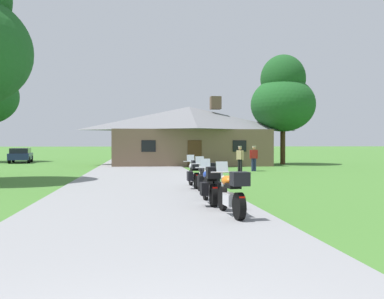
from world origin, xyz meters
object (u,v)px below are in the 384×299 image
tree_right_of_lodge (283,97)px  motorcycle_silver_farthest_in_row (195,174)px  motorcycle_orange_nearest_to_camera (232,193)px  motorcycle_black_third_in_row (206,179)px  bystander_olive_shirt_near_lodge (254,157)px  bystander_red_shirt_beside_signpost (254,157)px  bystander_tan_shirt_by_tree (240,158)px  motorcycle_blue_second_in_row (211,186)px  parked_navy_suv_far_left (21,155)px

tree_right_of_lodge → motorcycle_silver_farthest_in_row: bearing=-118.4°
motorcycle_orange_nearest_to_camera → motorcycle_black_third_in_row: size_ratio=1.00×
motorcycle_silver_farthest_in_row → bystander_olive_shirt_near_lodge: size_ratio=1.24×
bystander_red_shirt_beside_signpost → bystander_tan_shirt_by_tree: size_ratio=1.00×
motorcycle_blue_second_in_row → motorcycle_silver_farthest_in_row: 4.71m
motorcycle_orange_nearest_to_camera → motorcycle_silver_farthest_in_row: same height
bystander_olive_shirt_near_lodge → tree_right_of_lodge: 11.05m
tree_right_of_lodge → motorcycle_blue_second_in_row: bearing=-113.8°
bystander_tan_shirt_by_tree → tree_right_of_lodge: bearing=111.1°
parked_navy_suv_far_left → motorcycle_silver_farthest_in_row: bearing=-70.7°
bystander_olive_shirt_near_lodge → bystander_tan_shirt_by_tree: (-1.52, -2.18, 0.00)m
motorcycle_silver_farthest_in_row → tree_right_of_lodge: size_ratio=0.22×
motorcycle_silver_farthest_in_row → bystander_red_shirt_beside_signpost: size_ratio=1.24×
motorcycle_orange_nearest_to_camera → parked_navy_suv_far_left: parked_navy_suv_far_left is taller
motorcycle_black_third_in_row → parked_navy_suv_far_left: 30.72m
bystander_red_shirt_beside_signpost → parked_navy_suv_far_left: bystander_red_shirt_beside_signpost is taller
bystander_red_shirt_beside_signpost → bystander_tan_shirt_by_tree: same height
motorcycle_blue_second_in_row → motorcycle_silver_farthest_in_row: size_ratio=1.00×
bystander_tan_shirt_by_tree → motorcycle_orange_nearest_to_camera: bearing=-52.1°
motorcycle_orange_nearest_to_camera → tree_right_of_lodge: 28.55m
motorcycle_silver_farthest_in_row → parked_navy_suv_far_left: size_ratio=0.43×
motorcycle_blue_second_in_row → bystander_tan_shirt_by_tree: bystander_tan_shirt_by_tree is taller
motorcycle_silver_farthest_in_row → motorcycle_blue_second_in_row: bearing=-94.1°
motorcycle_orange_nearest_to_camera → bystander_red_shirt_beside_signpost: 18.01m
motorcycle_silver_farthest_in_row → bystander_olive_shirt_near_lodge: (5.49, 10.80, 0.34)m
motorcycle_orange_nearest_to_camera → motorcycle_blue_second_in_row: bearing=91.1°
motorcycle_silver_farthest_in_row → bystander_red_shirt_beside_signpost: bystander_red_shirt_beside_signpost is taller
motorcycle_black_third_in_row → bystander_tan_shirt_by_tree: 11.53m
motorcycle_black_third_in_row → motorcycle_silver_farthest_in_row: 2.24m
bystander_olive_shirt_near_lodge → parked_navy_suv_far_left: bearing=-144.2°
bystander_red_shirt_beside_signpost → parked_navy_suv_far_left: 23.97m
bystander_red_shirt_beside_signpost → bystander_tan_shirt_by_tree: bearing=-126.5°
motorcycle_orange_nearest_to_camera → tree_right_of_lodge: (10.41, 26.04, 5.35)m
motorcycle_silver_farthest_in_row → motorcycle_orange_nearest_to_camera: bearing=-92.0°
bystander_tan_shirt_by_tree → motorcycle_silver_farthest_in_row: bearing=-62.4°
motorcycle_black_third_in_row → motorcycle_silver_farthest_in_row: same height
parked_navy_suv_far_left → motorcycle_orange_nearest_to_camera: bearing=-75.9°
bystander_red_shirt_beside_signpost → parked_navy_suv_far_left: size_ratio=0.35×
motorcycle_blue_second_in_row → bystander_tan_shirt_by_tree: 13.95m
motorcycle_blue_second_in_row → bystander_olive_shirt_near_lodge: 16.50m
bystander_tan_shirt_by_tree → parked_navy_suv_far_left: 24.14m
motorcycle_blue_second_in_row → parked_navy_suv_far_left: parked_navy_suv_far_left is taller
motorcycle_blue_second_in_row → bystander_olive_shirt_near_lodge: (5.64, 15.51, 0.34)m
motorcycle_black_third_in_row → bystander_olive_shirt_near_lodge: bearing=64.0°
parked_navy_suv_far_left → bystander_red_shirt_beside_signpost: bearing=-47.0°
motorcycle_blue_second_in_row → bystander_tan_shirt_by_tree: (4.12, 13.33, 0.34)m
motorcycle_black_third_in_row → motorcycle_blue_second_in_row: bearing=-99.2°
motorcycle_blue_second_in_row → bystander_red_shirt_beside_signpost: bearing=70.0°
motorcycle_black_third_in_row → bystander_tan_shirt_by_tree: (3.87, 10.85, 0.34)m
motorcycle_blue_second_in_row → bystander_red_shirt_beside_signpost: size_ratio=1.23×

